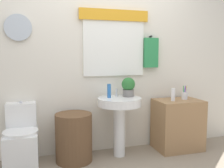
% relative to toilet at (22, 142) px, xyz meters
% --- Properties ---
extents(back_wall, '(4.40, 0.18, 2.60)m').
position_rel_toilet_xyz_m(back_wall, '(0.99, 0.27, 1.02)').
color(back_wall, silver).
rests_on(back_wall, ground_plane).
extents(toilet, '(0.38, 0.51, 0.74)m').
position_rel_toilet_xyz_m(toilet, '(0.00, 0.00, 0.00)').
color(toilet, white).
rests_on(toilet, ground_plane).
extents(laundry_hamper, '(0.44, 0.44, 0.59)m').
position_rel_toilet_xyz_m(laundry_hamper, '(0.60, -0.03, 0.01)').
color(laundry_hamper, brown).
rests_on(laundry_hamper, ground_plane).
extents(pedestal_sink, '(0.55, 0.55, 0.75)m').
position_rel_toilet_xyz_m(pedestal_sink, '(1.17, -0.03, 0.29)').
color(pedestal_sink, white).
rests_on(pedestal_sink, ground_plane).
extents(faucet, '(0.03, 0.03, 0.10)m').
position_rel_toilet_xyz_m(faucet, '(1.17, 0.09, 0.51)').
color(faucet, silver).
rests_on(faucet, pedestal_sink).
extents(wooden_cabinet, '(0.61, 0.44, 0.68)m').
position_rel_toilet_xyz_m(wooden_cabinet, '(2.01, -0.03, 0.05)').
color(wooden_cabinet, '#9E754C').
rests_on(wooden_cabinet, ground_plane).
extents(soap_bottle, '(0.05, 0.05, 0.17)m').
position_rel_toilet_xyz_m(soap_bottle, '(1.05, 0.02, 0.55)').
color(soap_bottle, '#2D6BB7').
rests_on(soap_bottle, pedestal_sink).
extents(potted_plant, '(0.17, 0.17, 0.25)m').
position_rel_toilet_xyz_m(potted_plant, '(1.31, 0.03, 0.59)').
color(potted_plant, slate).
rests_on(potted_plant, pedestal_sink).
extents(lotion_bottle, '(0.05, 0.05, 0.17)m').
position_rel_toilet_xyz_m(lotion_bottle, '(1.90, -0.07, 0.48)').
color(lotion_bottle, white).
rests_on(lotion_bottle, wooden_cabinet).
extents(toothbrush_cup, '(0.08, 0.08, 0.19)m').
position_rel_toilet_xyz_m(toothbrush_cup, '(2.12, -0.01, 0.45)').
color(toothbrush_cup, silver).
rests_on(toothbrush_cup, wooden_cabinet).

